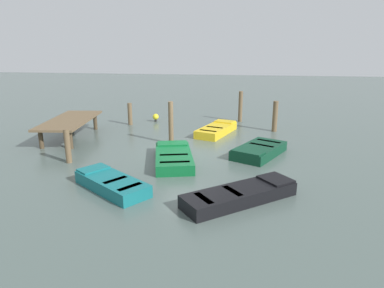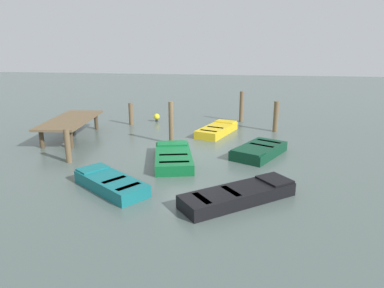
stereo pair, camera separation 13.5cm
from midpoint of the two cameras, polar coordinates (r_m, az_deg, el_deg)
The scene contains 13 objects.
ground_plane at distance 14.95m, azimuth 0.26°, elevation -1.29°, with size 80.00×80.00×0.00m, color #4C5B56.
dock_segment at distance 18.03m, azimuth -19.23°, elevation 3.58°, with size 4.78×2.41×0.95m.
rowboat_yellow at distance 17.99m, azimuth 4.40°, elevation 2.38°, with size 3.22×2.06×0.46m.
rowboat_dark_green at distance 14.67m, azimuth 11.30°, elevation -1.07°, with size 3.07×2.48×0.46m.
rowboat_black at distance 10.37m, azimuth 8.18°, elevation -8.30°, with size 3.05×3.47×0.46m.
rowboat_teal at distance 11.38m, azimuth -13.04°, elevation -6.28°, with size 2.52×2.90×0.46m.
rowboat_green at distance 13.60m, azimuth -2.84°, elevation -2.15°, with size 3.39×2.10×0.46m.
mooring_piling_center at distance 15.99m, azimuth -3.23°, elevation 3.52°, with size 0.23×0.23×1.98m, color brown.
mooring_piling_far_left at distance 20.24m, azimuth -9.90°, elevation 4.94°, with size 0.25×0.25×1.26m, color brown.
mooring_piling_near_left at distance 20.89m, azimuth 8.38°, elevation 6.15°, with size 0.24×0.24×1.83m, color brown.
mooring_piling_mid_right at distance 14.26m, azimuth -19.65°, elevation -0.28°, with size 0.23×0.23×1.36m, color brown.
mooring_piling_mid_left at distance 18.83m, azimuth 13.92°, elevation 4.44°, with size 0.27×0.27×1.63m, color brown.
marker_buoy at distance 20.91m, azimuth -5.69°, elevation 4.49°, with size 0.36×0.36×0.48m.
Camera 2 is at (-14.09, -2.20, 4.48)m, focal length 32.18 mm.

